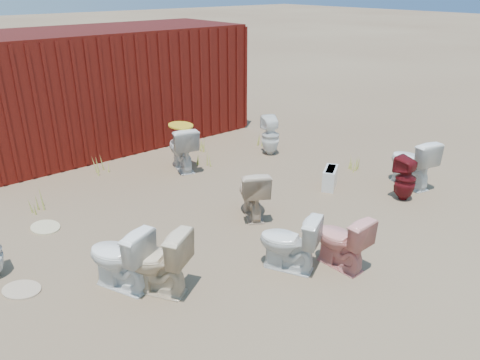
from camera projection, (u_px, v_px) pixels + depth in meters
ground at (266, 227)px, 6.79m from camera, size 100.00×100.00×0.00m
shipping_container at (102, 87)px, 9.99m from camera, size 6.00×2.40×2.40m
toilet_front_a at (119, 257)px, 5.32m from camera, size 0.71×0.89×0.80m
toilet_front_pink at (341, 240)px, 5.73m from camera, size 0.43×0.73×0.73m
toilet_front_c at (289, 242)px, 5.68m from camera, size 0.70×0.84×0.75m
toilet_front_maroon at (405, 179)px, 7.51m from camera, size 0.33×0.34×0.73m
toilet_front_e at (412, 162)px, 8.02m from camera, size 0.66×0.93×0.86m
toilet_back_beige_left at (155, 261)px, 5.24m from camera, size 0.80×0.92×0.81m
toilet_back_beige_right at (253, 192)px, 6.99m from camera, size 0.75×0.86×0.77m
toilet_back_yellowlid at (182, 148)px, 8.73m from camera, size 0.69×0.93×0.84m
toilet_back_e at (270, 135)px, 9.50m from camera, size 0.48×0.48×0.79m
yellow_lid at (181, 125)px, 8.56m from camera, size 0.43×0.53×0.02m
loose_tank at (330, 178)px, 8.03m from camera, size 0.53×0.43×0.35m
loose_lid_near at (45, 227)px, 6.76m from camera, size 0.45×0.54×0.02m
loose_lid_far at (22, 290)px, 5.39m from camera, size 0.55×0.59×0.02m
weed_clump_a at (37, 202)px, 7.21m from camera, size 0.36×0.36×0.31m
weed_clump_b at (198, 159)px, 8.98m from camera, size 0.32×0.32×0.29m
weed_clump_c at (266, 140)px, 10.06m from camera, size 0.36×0.36×0.28m
weed_clump_d at (101, 165)px, 8.64m from camera, size 0.30×0.30×0.30m
weed_clump_e at (198, 145)px, 9.80m from camera, size 0.34×0.34×0.27m
weed_clump_f at (356, 163)px, 8.79m from camera, size 0.28×0.28×0.27m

